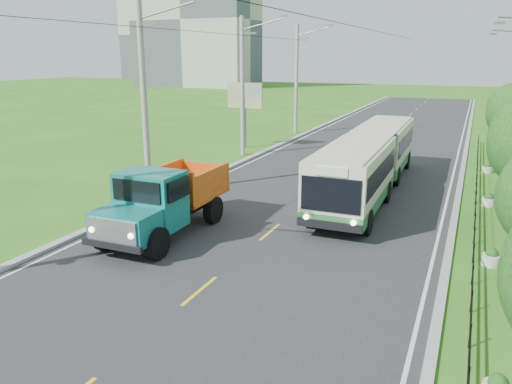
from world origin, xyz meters
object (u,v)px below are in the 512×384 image
Objects in this scene: pole_far at (297,79)px; planter_near at (491,258)px; planter_mid at (489,200)px; dump_truck at (164,197)px; pole_mid at (243,86)px; planter_far at (487,168)px; bus at (370,158)px; pole_near at (145,100)px; billboard_left at (245,100)px.

pole_far is 32.19m from planter_near.
planter_mid is 0.10× the size of dump_truck.
planter_far is (16.86, 1.00, -4.81)m from pole_mid.
pole_far is at bearing 121.99° from planter_near.
bus is at bearing -32.48° from pole_mid.
pole_mid is 0.60× the size of bus.
pole_far is at bearing 97.70° from dump_truck.
pole_mid is 13.19m from bus.
pole_near is 7.43m from dump_truck.
billboard_left is at bearing 104.76° from dump_truck.
dump_truck is (-12.55, -17.97, 1.36)m from planter_far.
planter_near and planter_far have the same top height.
pole_mid is 17.56m from planter_far.
planter_mid is 0.13× the size of billboard_left.
planter_near is (16.86, -27.00, -4.81)m from pole_far.
pole_far is 21.97m from bus.
pole_near is at bearing -90.00° from pole_far.
billboard_left is at bearing -97.83° from pole_far.
planter_near is 0.13× the size of billboard_left.
pole_near is at bearing -90.00° from pole_mid.
planter_near is 10.27m from bus.
planter_near is (16.86, -3.00, -4.81)m from pole_near.
bus is (10.80, -18.87, -3.16)m from pole_far.
pole_mid reaches higher than billboard_left.
planter_far is at bearing -6.31° from billboard_left.
bus is 12.00m from dump_truck.
pole_near is 1.92× the size of billboard_left.
planter_far is at bearing 90.00° from planter_mid.
planter_mid is at bearing 37.69° from dump_truck.
pole_far is 14.93× the size of planter_far.
planter_far is (16.86, -11.00, -4.81)m from pole_far.
dump_truck is at bearing -75.74° from pole_mid.
planter_near is (16.86, -15.00, -4.81)m from pole_mid.
pole_near reaches higher than planter_far.
pole_near is at bearing -163.48° from planter_mid.
bus reaches higher than dump_truck.
planter_far is at bearing 3.39° from pole_mid.
pole_far is 14.93× the size of planter_near.
pole_far reaches higher than dump_truck.
billboard_left reaches higher than planter_near.
billboard_left is 20.85m from dump_truck.
pole_mid reaches higher than planter_near.
pole_far is 0.60× the size of bus.
pole_near is 14.93× the size of planter_near.
planter_near is 25.78m from billboard_left.
pole_far is 20.70m from planter_far.
billboard_left is at bearing 112.42° from pole_mid.
planter_far is 0.04× the size of bus.
planter_far is 10.07m from bus.
planter_mid is (0.00, 8.00, 0.00)m from planter_near.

